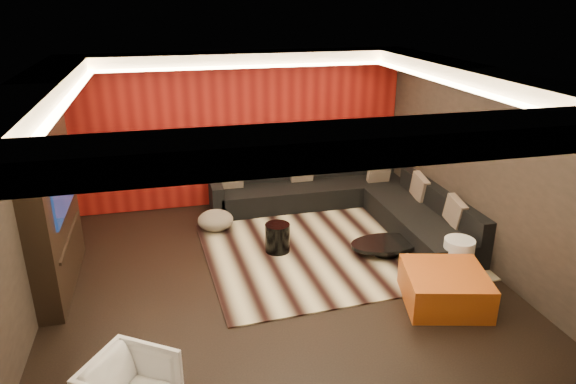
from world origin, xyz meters
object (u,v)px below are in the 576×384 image
object	(u,v)px
orange_ottoman	(445,288)
sectional_sofa	(349,202)
drum_stool	(278,238)
coffee_table	(386,248)
white_side_table	(458,257)

from	to	relation	value
orange_ottoman	sectional_sofa	bearing A→B (deg)	94.00
orange_ottoman	sectional_sofa	xyz separation A→B (m)	(-0.21, 2.93, 0.04)
drum_stool	sectional_sofa	world-z (taller)	sectional_sofa
drum_stool	sectional_sofa	bearing A→B (deg)	34.53
drum_stool	orange_ottoman	distance (m)	2.56
coffee_table	sectional_sofa	world-z (taller)	sectional_sofa
drum_stool	coffee_table	bearing A→B (deg)	-16.45
drum_stool	orange_ottoman	xyz separation A→B (m)	(1.75, -1.86, -0.02)
white_side_table	sectional_sofa	bearing A→B (deg)	108.40
drum_stool	white_side_table	xyz separation A→B (m)	(2.32, -1.24, 0.02)
drum_stool	orange_ottoman	size ratio (longest dim) A/B	0.45
white_side_table	orange_ottoman	bearing A→B (deg)	-131.69
coffee_table	white_side_table	bearing A→B (deg)	-46.11
sectional_sofa	drum_stool	bearing A→B (deg)	-145.47
drum_stool	white_side_table	world-z (taller)	white_side_table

